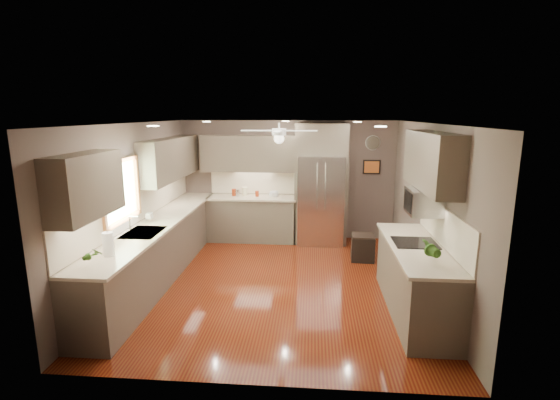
# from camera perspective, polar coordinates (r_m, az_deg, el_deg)

# --- Properties ---
(floor) EXTENTS (5.00, 5.00, 0.00)m
(floor) POSITION_cam_1_polar(r_m,az_deg,el_deg) (6.59, -0.34, -11.54)
(floor) COLOR #481109
(floor) RESTS_ON ground
(ceiling) EXTENTS (5.00, 5.00, 0.00)m
(ceiling) POSITION_cam_1_polar(r_m,az_deg,el_deg) (6.04, -0.37, 10.74)
(ceiling) COLOR white
(ceiling) RESTS_ON ground
(wall_back) EXTENTS (4.50, 0.00, 4.50)m
(wall_back) POSITION_cam_1_polar(r_m,az_deg,el_deg) (8.64, 1.08, 2.83)
(wall_back) COLOR brown
(wall_back) RESTS_ON ground
(wall_front) EXTENTS (4.50, 0.00, 4.50)m
(wall_front) POSITION_cam_1_polar(r_m,az_deg,el_deg) (3.82, -3.64, -9.34)
(wall_front) COLOR brown
(wall_front) RESTS_ON ground
(wall_left) EXTENTS (0.00, 5.00, 5.00)m
(wall_left) POSITION_cam_1_polar(r_m,az_deg,el_deg) (6.77, -19.69, -0.49)
(wall_left) COLOR brown
(wall_left) RESTS_ON ground
(wall_right) EXTENTS (0.00, 5.00, 5.00)m
(wall_right) POSITION_cam_1_polar(r_m,az_deg,el_deg) (6.41, 20.12, -1.20)
(wall_right) COLOR brown
(wall_right) RESTS_ON ground
(canister_a) EXTENTS (0.10, 0.10, 0.15)m
(canister_a) POSITION_cam_1_polar(r_m,az_deg,el_deg) (8.55, -6.49, 1.08)
(canister_a) COLOR maroon
(canister_a) RESTS_ON back_run
(canister_b) EXTENTS (0.12, 0.12, 0.14)m
(canister_b) POSITION_cam_1_polar(r_m,az_deg,el_deg) (8.53, -6.01, 1.00)
(canister_b) COLOR silver
(canister_b) RESTS_ON back_run
(canister_c) EXTENTS (0.15, 0.15, 0.19)m
(canister_c) POSITION_cam_1_polar(r_m,az_deg,el_deg) (8.55, -4.98, 1.18)
(canister_c) COLOR beige
(canister_c) RESTS_ON back_run
(canister_d) EXTENTS (0.10, 0.10, 0.12)m
(canister_d) POSITION_cam_1_polar(r_m,az_deg,el_deg) (8.47, -3.26, 0.90)
(canister_d) COLOR maroon
(canister_d) RESTS_ON back_run
(soap_bottle) EXTENTS (0.09, 0.09, 0.19)m
(soap_bottle) POSITION_cam_1_polar(r_m,az_deg,el_deg) (6.85, -17.82, -2.08)
(soap_bottle) COLOR white
(soap_bottle) RESTS_ON left_run
(potted_plant_left) EXTENTS (0.16, 0.13, 0.27)m
(potted_plant_left) POSITION_cam_1_polar(r_m,az_deg,el_deg) (5.09, -24.77, -7.01)
(potted_plant_left) COLOR #2A5317
(potted_plant_left) RESTS_ON left_run
(potted_plant_right) EXTENTS (0.23, 0.20, 0.34)m
(potted_plant_right) POSITION_cam_1_polar(r_m,az_deg,el_deg) (5.02, 20.36, -6.46)
(potted_plant_right) COLOR #2A5317
(potted_plant_right) RESTS_ON right_run
(bowl) EXTENTS (0.26, 0.26, 0.05)m
(bowl) POSITION_cam_1_polar(r_m,az_deg,el_deg) (8.44, -0.88, 0.64)
(bowl) COLOR beige
(bowl) RESTS_ON back_run
(left_run) EXTENTS (0.65, 4.70, 1.45)m
(left_run) POSITION_cam_1_polar(r_m,az_deg,el_deg) (6.99, -16.52, -6.41)
(left_run) COLOR #4D4338
(left_run) RESTS_ON ground
(back_run) EXTENTS (1.85, 0.65, 1.45)m
(back_run) POSITION_cam_1_polar(r_m,az_deg,el_deg) (8.59, -3.90, -2.48)
(back_run) COLOR #4D4338
(back_run) RESTS_ON ground
(uppers) EXTENTS (4.50, 4.70, 0.95)m
(uppers) POSITION_cam_1_polar(r_m,az_deg,el_deg) (6.89, -6.03, 5.61)
(uppers) COLOR #4D4338
(uppers) RESTS_ON wall_left
(window) EXTENTS (0.05, 1.12, 0.92)m
(window) POSITION_cam_1_polar(r_m,az_deg,el_deg) (6.26, -21.49, 1.19)
(window) COLOR #BFF2B2
(window) RESTS_ON wall_left
(sink) EXTENTS (0.50, 0.70, 0.32)m
(sink) POSITION_cam_1_polar(r_m,az_deg,el_deg) (6.28, -18.66, -4.60)
(sink) COLOR silver
(sink) RESTS_ON left_run
(refrigerator) EXTENTS (1.06, 0.75, 2.45)m
(refrigerator) POSITION_cam_1_polar(r_m,az_deg,el_deg) (8.30, 5.76, 1.96)
(refrigerator) COLOR silver
(refrigerator) RESTS_ON ground
(right_run) EXTENTS (0.70, 2.20, 1.45)m
(right_run) POSITION_cam_1_polar(r_m,az_deg,el_deg) (5.82, 18.55, -10.34)
(right_run) COLOR #4D4338
(right_run) RESTS_ON ground
(microwave) EXTENTS (0.43, 0.55, 0.34)m
(microwave) POSITION_cam_1_polar(r_m,az_deg,el_deg) (5.79, 19.56, -0.21)
(microwave) COLOR silver
(microwave) RESTS_ON wall_right
(ceiling_fan) EXTENTS (1.18, 1.18, 0.32)m
(ceiling_fan) POSITION_cam_1_polar(r_m,az_deg,el_deg) (6.34, -0.13, 9.29)
(ceiling_fan) COLOR white
(ceiling_fan) RESTS_ON ceiling
(recessed_lights) EXTENTS (2.84, 3.14, 0.01)m
(recessed_lights) POSITION_cam_1_polar(r_m,az_deg,el_deg) (6.44, -0.42, 10.78)
(recessed_lights) COLOR white
(recessed_lights) RESTS_ON ceiling
(wall_clock) EXTENTS (0.30, 0.03, 0.30)m
(wall_clock) POSITION_cam_1_polar(r_m,az_deg,el_deg) (8.61, 12.92, 7.85)
(wall_clock) COLOR white
(wall_clock) RESTS_ON wall_back
(framed_print) EXTENTS (0.36, 0.03, 0.30)m
(framed_print) POSITION_cam_1_polar(r_m,az_deg,el_deg) (8.65, 12.77, 4.55)
(framed_print) COLOR black
(framed_print) RESTS_ON wall_back
(stool) EXTENTS (0.43, 0.43, 0.48)m
(stool) POSITION_cam_1_polar(r_m,az_deg,el_deg) (7.62, 11.56, -6.55)
(stool) COLOR black
(stool) RESTS_ON ground
(paper_towel) EXTENTS (0.13, 0.13, 0.33)m
(paper_towel) POSITION_cam_1_polar(r_m,az_deg,el_deg) (5.37, -22.99, -5.80)
(paper_towel) COLOR white
(paper_towel) RESTS_ON left_run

